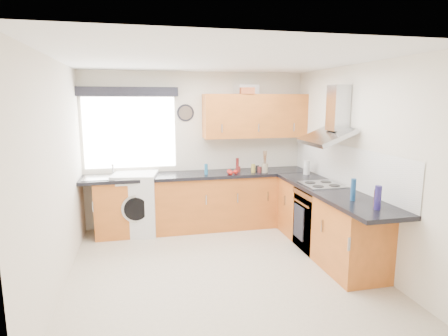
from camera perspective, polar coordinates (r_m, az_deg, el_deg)
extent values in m
plane|color=beige|center=(4.81, -0.67, -14.92)|extent=(3.60, 3.60, 0.00)
cube|color=white|center=(4.38, -0.75, 16.19)|extent=(3.60, 3.60, 0.02)
cube|color=silver|center=(6.18, -4.23, 2.80)|extent=(3.60, 0.02, 2.50)
cube|color=silver|center=(2.74, 7.29, -6.69)|extent=(3.60, 0.02, 2.50)
cube|color=silver|center=(4.42, -24.16, -1.03)|extent=(0.02, 3.60, 2.50)
cube|color=silver|center=(5.11, 19.42, 0.69)|extent=(0.02, 3.60, 2.50)
cube|color=silver|center=(6.07, -14.14, 5.24)|extent=(1.40, 0.02, 1.10)
cube|color=black|center=(5.96, -14.42, 11.20)|extent=(1.50, 0.18, 0.14)
cube|color=white|center=(5.37, 17.60, 0.47)|extent=(0.01, 3.00, 0.54)
cube|color=#A6541D|center=(6.05, -4.65, -5.31)|extent=(3.00, 0.58, 0.86)
cube|color=#A6541D|center=(6.45, 9.62, -4.43)|extent=(0.60, 0.60, 0.86)
cube|color=#A6541D|center=(5.28, 15.33, -7.95)|extent=(0.58, 2.10, 0.86)
cube|color=black|center=(5.95, -3.74, -1.05)|extent=(3.60, 0.62, 0.05)
cube|color=black|center=(5.03, 16.28, -3.52)|extent=(0.62, 2.42, 0.05)
cube|color=black|center=(5.41, 14.49, -7.55)|extent=(0.56, 0.58, 0.85)
cube|color=#A5A7AC|center=(5.28, 14.72, -2.45)|extent=(0.52, 0.52, 0.01)
cube|color=#A6541D|center=(6.18, 4.78, 7.91)|extent=(1.70, 0.35, 0.70)
cube|color=silver|center=(5.99, -13.26, -5.26)|extent=(0.74, 0.72, 0.95)
cylinder|color=black|center=(6.09, -5.87, 8.35)|extent=(0.27, 0.04, 0.27)
cube|color=silver|center=(6.23, 3.37, 11.84)|extent=(0.39, 0.31, 0.15)
cube|color=#A84B27|center=(6.02, 3.49, 11.68)|extent=(0.23, 0.19, 0.10)
cylinder|color=gray|center=(6.03, 6.22, 0.01)|extent=(0.11, 0.11, 0.14)
cylinder|color=silver|center=(5.97, 12.49, 0.06)|extent=(0.12, 0.12, 0.21)
cylinder|color=black|center=(6.15, 5.09, -0.03)|extent=(0.06, 0.06, 0.09)
cylinder|color=maroon|center=(6.03, 2.26, -0.21)|extent=(0.05, 0.05, 0.09)
cylinder|color=#551F1E|center=(6.02, 5.43, -0.25)|extent=(0.06, 0.06, 0.09)
cylinder|color=maroon|center=(6.16, 2.05, 0.56)|extent=(0.05, 0.05, 0.21)
cylinder|color=#1B5C85|center=(5.84, -2.75, -0.18)|extent=(0.05, 0.05, 0.16)
cylinder|color=olive|center=(6.01, 4.48, -0.04)|extent=(0.07, 0.07, 0.13)
cylinder|color=#3F1C16|center=(4.34, 22.17, -4.34)|extent=(0.05, 0.05, 0.20)
cylinder|color=navy|center=(4.27, 22.40, -4.19)|extent=(0.07, 0.07, 0.26)
cylinder|color=navy|center=(4.55, 19.09, -3.14)|extent=(0.06, 0.06, 0.26)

